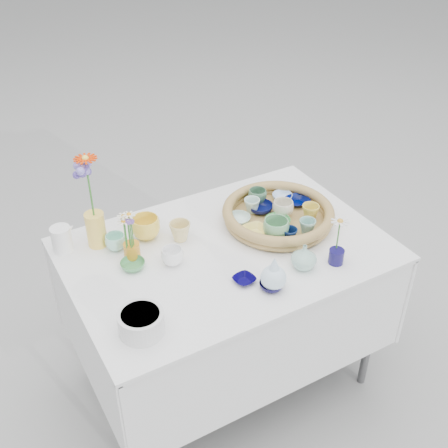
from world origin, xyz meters
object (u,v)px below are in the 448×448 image
display_table (226,376)px  bud_vase_seafoam (304,257)px  wicker_tray (278,215)px  tall_vase_yellow (96,229)px

display_table → bud_vase_seafoam: (0.19, -0.25, 0.82)m
display_table → wicker_tray: (0.28, 0.05, 0.80)m
display_table → bud_vase_seafoam: bearing=-52.1°
display_table → bud_vase_seafoam: 0.88m
bud_vase_seafoam → wicker_tray: bearing=74.0°
tall_vase_yellow → wicker_tray: bearing=-17.6°
wicker_tray → bud_vase_seafoam: bearing=-106.0°
display_table → wicker_tray: bearing=10.1°
tall_vase_yellow → bud_vase_seafoam: bearing=-39.9°
display_table → wicker_tray: wicker_tray is taller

